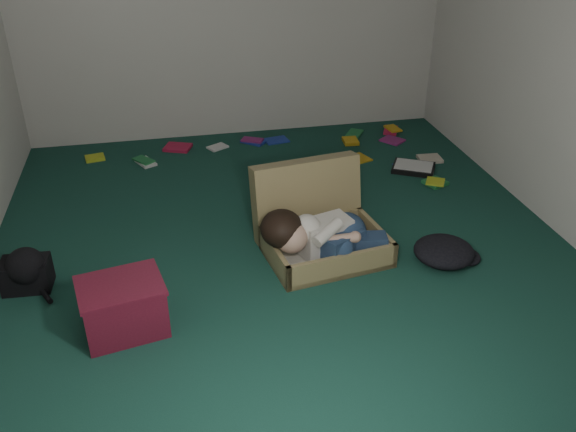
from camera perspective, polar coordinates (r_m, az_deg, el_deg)
name	(u,v)px	position (r m, az deg, el deg)	size (l,w,h in m)	color
floor	(284,249)	(4.26, -0.42, -3.13)	(4.50, 4.50, 0.00)	#163F33
wall_front	(444,281)	(1.76, 14.39, -5.94)	(4.50, 4.50, 0.00)	silver
suitcase	(318,225)	(4.21, 2.78, -0.84)	(0.89, 0.87, 0.57)	#948251
person	(322,235)	(4.01, 3.19, -1.75)	(0.87, 0.42, 0.36)	silver
maroon_bin	(123,307)	(3.59, -15.17, -8.21)	(0.53, 0.45, 0.32)	maroon
backpack	(26,273)	(4.16, -23.30, -4.94)	(0.36, 0.29, 0.22)	black
clothing_pile	(458,246)	(4.32, 15.64, -2.73)	(0.44, 0.36, 0.14)	black
paper_tray	(414,168)	(5.50, 11.67, 4.45)	(0.44, 0.41, 0.05)	black
book_scatter	(306,150)	(5.78, 1.65, 6.17)	(3.19, 1.47, 0.02)	#C4D625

